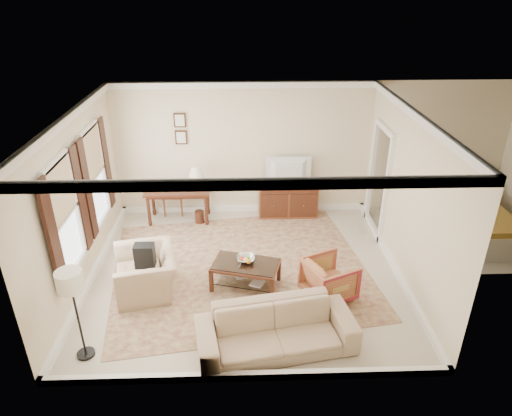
{
  "coord_description": "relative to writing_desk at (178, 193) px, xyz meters",
  "views": [
    {
      "loc": [
        -0.04,
        -6.83,
        4.77
      ],
      "look_at": [
        0.2,
        0.3,
        1.15
      ],
      "focal_mm": 32.0,
      "sensor_mm": 36.0,
      "label": 1
    }
  ],
  "objects": [
    {
      "name": "club_armchair",
      "position": [
        -0.26,
        -2.53,
        -0.15
      ],
      "size": [
        0.95,
        1.24,
        0.97
      ],
      "primitive_type": "imported",
      "rotation": [
        0.0,
        0.0,
        -1.35
      ],
      "color": "tan",
      "rests_on": "room_shell"
    },
    {
      "name": "annex_bedroom",
      "position": [
        5.9,
        -0.91,
        -0.3
      ],
      "size": [
        3.0,
        2.7,
        2.9
      ],
      "color": "beige",
      "rests_on": "ground"
    },
    {
      "name": "framed_prints",
      "position": [
        0.1,
        0.41,
        1.3
      ],
      "size": [
        0.25,
        0.04,
        0.68
      ],
      "primitive_type": null,
      "color": "#411E12",
      "rests_on": "room_shell"
    },
    {
      "name": "book_a",
      "position": [
        1.23,
        -2.38,
        -0.46
      ],
      "size": [
        0.28,
        0.08,
        0.38
      ],
      "primitive_type": "imported",
      "rotation": [
        0.0,
        0.0,
        0.17
      ],
      "color": "brown",
      "rests_on": "coffee_table"
    },
    {
      "name": "coffee_table",
      "position": [
        1.41,
        -2.47,
        -0.28
      ],
      "size": [
        1.24,
        0.92,
        0.47
      ],
      "rotation": [
        0.0,
        0.0,
        -0.27
      ],
      "color": "#411E12",
      "rests_on": "room_shell"
    },
    {
      "name": "floor_lamp",
      "position": [
        -0.87,
        -4.0,
        0.53
      ],
      "size": [
        0.35,
        0.35,
        1.42
      ],
      "color": "black",
      "rests_on": "room_shell"
    },
    {
      "name": "desk_lamp",
      "position": [
        0.41,
        -0.0,
        0.36
      ],
      "size": [
        0.32,
        0.32,
        0.5
      ],
      "primitive_type": null,
      "color": "silver",
      "rests_on": "writing_desk"
    },
    {
      "name": "rug",
      "position": [
        1.32,
        -1.92,
        -0.63
      ],
      "size": [
        5.01,
        4.47,
        0.01
      ],
      "primitive_type": "cube",
      "rotation": [
        0.0,
        0.0,
        0.15
      ],
      "color": "maroon",
      "rests_on": "room_shell"
    },
    {
      "name": "doorway",
      "position": [
        4.12,
        -0.56,
        0.44
      ],
      "size": [
        0.1,
        1.12,
        2.25
      ],
      "primitive_type": null,
      "color": "white",
      "rests_on": "room_shell"
    },
    {
      "name": "desk_chair",
      "position": [
        -0.16,
        0.35,
        -0.11
      ],
      "size": [
        0.52,
        0.52,
        1.05
      ],
      "primitive_type": null,
      "rotation": [
        0.0,
        0.0,
        0.17
      ],
      "color": "brown",
      "rests_on": "room_shell"
    },
    {
      "name": "sideboard",
      "position": [
        2.38,
        0.17,
        -0.24
      ],
      "size": [
        1.28,
        0.49,
        0.79
      ],
      "primitive_type": "cube",
      "color": "brown",
      "rests_on": "room_shell"
    },
    {
      "name": "tv",
      "position": [
        2.38,
        0.15,
        0.61
      ],
      "size": [
        0.93,
        0.53,
        0.12
      ],
      "primitive_type": "imported",
      "rotation": [
        0.0,
        0.0,
        3.14
      ],
      "color": "black",
      "rests_on": "sideboard"
    },
    {
      "name": "striped_armchair",
      "position": [
        2.78,
        -2.79,
        -0.26
      ],
      "size": [
        0.93,
        0.95,
        0.76
      ],
      "primitive_type": "imported",
      "rotation": [
        0.0,
        0.0,
        1.99
      ],
      "color": "maroon",
      "rests_on": "room_shell"
    },
    {
      "name": "writing_desk",
      "position": [
        0.0,
        0.0,
        0.0
      ],
      "size": [
        1.37,
        0.69,
        0.75
      ],
      "color": "#411E12",
      "rests_on": "room_shell"
    },
    {
      "name": "fruit_bowl",
      "position": [
        1.42,
        -2.39,
        -0.12
      ],
      "size": [
        0.42,
        0.42,
        0.1
      ],
      "primitive_type": "imported",
      "color": "silver",
      "rests_on": "coffee_table"
    },
    {
      "name": "room_shell",
      "position": [
        1.41,
        -2.06,
        1.83
      ],
      "size": [
        5.51,
        5.01,
        2.91
      ],
      "color": "beige",
      "rests_on": "ground"
    },
    {
      "name": "backpack",
      "position": [
        -0.24,
        -2.53,
        0.1
      ],
      "size": [
        0.23,
        0.32,
        0.4
      ],
      "primitive_type": "cube",
      "rotation": [
        0.0,
        0.0,
        -1.55
      ],
      "color": "black",
      "rests_on": "club_armchair"
    },
    {
      "name": "book_b",
      "position": [
        1.52,
        -2.56,
        -0.46
      ],
      "size": [
        0.26,
        0.15,
        0.38
      ],
      "primitive_type": "imported",
      "rotation": [
        0.0,
        0.0,
        -0.45
      ],
      "color": "brown",
      "rests_on": "coffee_table"
    },
    {
      "name": "sofa",
      "position": [
        1.82,
        -3.94,
        -0.2
      ],
      "size": [
        2.31,
        1.04,
        0.87
      ],
      "primitive_type": "imported",
      "rotation": [
        0.0,
        0.0,
        0.18
      ],
      "color": "tan",
      "rests_on": "room_shell"
    },
    {
      "name": "window_rear",
      "position": [
        -1.29,
        -1.16,
        0.91
      ],
      "size": [
        0.12,
        1.56,
        1.8
      ],
      "primitive_type": null,
      "color": "#CCB284",
      "rests_on": "room_shell"
    },
    {
      "name": "window_front",
      "position": [
        -1.29,
        -2.76,
        0.91
      ],
      "size": [
        0.12,
        1.56,
        1.8
      ],
      "primitive_type": null,
      "color": "#CCB284",
      "rests_on": "room_shell"
    }
  ]
}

